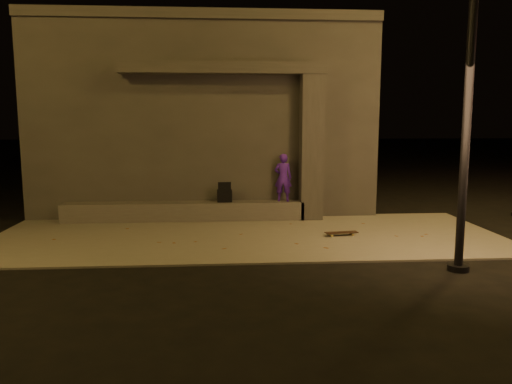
{
  "coord_description": "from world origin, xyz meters",
  "views": [
    {
      "loc": [
        -0.57,
        -8.67,
        2.52
      ],
      "look_at": [
        0.19,
        2.0,
        0.98
      ],
      "focal_mm": 35.0,
      "sensor_mm": 36.0,
      "label": 1
    }
  ],
  "objects": [
    {
      "name": "street_lamp_0",
      "position": [
        3.43,
        -0.76,
        4.29
      ],
      "size": [
        0.36,
        0.36,
        7.59
      ],
      "color": "black",
      "rests_on": "ground"
    },
    {
      "name": "column",
      "position": [
        1.7,
        3.75,
        1.84
      ],
      "size": [
        0.55,
        0.55,
        3.6
      ],
      "primitive_type": "cube",
      "color": "#393633",
      "rests_on": "sidewalk"
    },
    {
      "name": "canopy",
      "position": [
        -0.5,
        3.8,
        3.78
      ],
      "size": [
        5.0,
        0.7,
        0.28
      ],
      "primitive_type": "cube",
      "color": "#393633",
      "rests_on": "column"
    },
    {
      "name": "ledge",
      "position": [
        -1.5,
        3.75,
        0.27
      ],
      "size": [
        6.0,
        0.55,
        0.45
      ],
      "primitive_type": "cube",
      "color": "#504D49",
      "rests_on": "sidewalk"
    },
    {
      "name": "skateboarder",
      "position": [
        1.0,
        3.75,
        1.09
      ],
      "size": [
        0.48,
        0.36,
        1.21
      ],
      "primitive_type": "imported",
      "rotation": [
        0.0,
        0.0,
        2.98
      ],
      "color": "#4519A5",
      "rests_on": "ledge"
    },
    {
      "name": "skateboard",
      "position": [
        2.03,
        1.76,
        0.11
      ],
      "size": [
        0.74,
        0.28,
        0.08
      ],
      "rotation": [
        0.0,
        0.0,
        0.13
      ],
      "color": "black",
      "rests_on": "sidewalk"
    },
    {
      "name": "backpack",
      "position": [
        -0.48,
        3.75,
        0.67
      ],
      "size": [
        0.37,
        0.25,
        0.51
      ],
      "rotation": [
        0.0,
        0.0,
        0.04
      ],
      "color": "black",
      "rests_on": "ledge"
    },
    {
      "name": "sidewalk",
      "position": [
        0.0,
        2.0,
        0.02
      ],
      "size": [
        11.0,
        4.4,
        0.04
      ],
      "primitive_type": "cube",
      "color": "slate",
      "rests_on": "ground"
    },
    {
      "name": "building",
      "position": [
        -1.0,
        6.49,
        2.61
      ],
      "size": [
        9.0,
        5.1,
        5.22
      ],
      "color": "#393633",
      "rests_on": "ground"
    },
    {
      "name": "ground",
      "position": [
        0.0,
        0.0,
        0.0
      ],
      "size": [
        120.0,
        120.0,
        0.0
      ],
      "primitive_type": "plane",
      "color": "black",
      "rests_on": "ground"
    }
  ]
}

